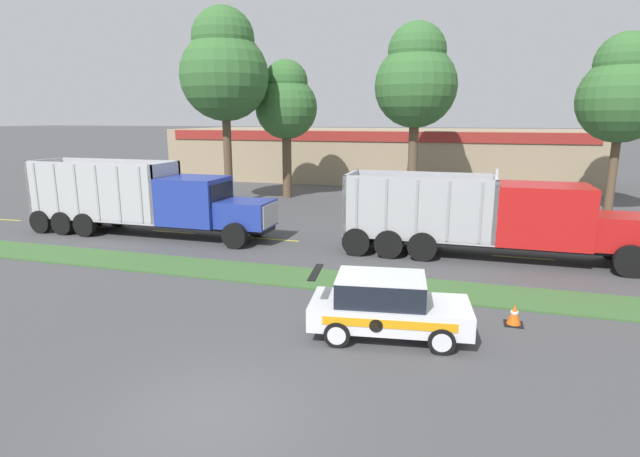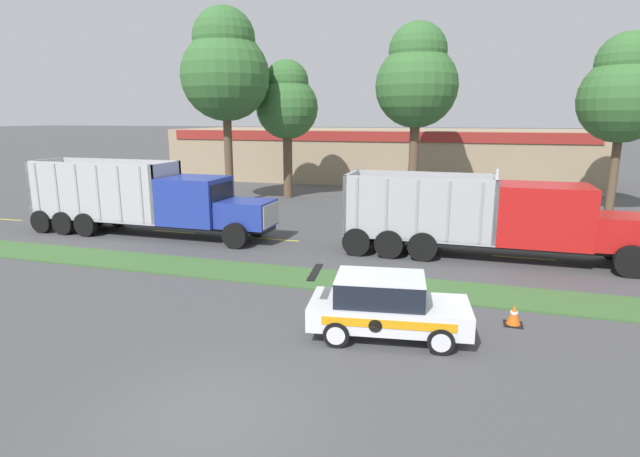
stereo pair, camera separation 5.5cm
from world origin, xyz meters
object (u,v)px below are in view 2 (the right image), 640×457
at_px(dump_truck_lead, 515,220).
at_px(dump_truck_mid, 166,204).
at_px(traffic_cone, 514,315).
at_px(rally_car, 386,305).

height_order(dump_truck_lead, dump_truck_mid, dump_truck_lead).
relative_size(dump_truck_lead, dump_truck_mid, 0.96).
xyz_separation_m(dump_truck_mid, traffic_cone, (15.08, -6.40, -1.28)).
bearing_deg(dump_truck_lead, rally_car, -113.24).
bearing_deg(rally_car, dump_truck_lead, 66.76).
relative_size(dump_truck_mid, rally_car, 2.88).
bearing_deg(traffic_cone, dump_truck_mid, 157.00).
relative_size(dump_truck_mid, traffic_cone, 21.48).
xyz_separation_m(dump_truck_lead, traffic_cone, (-0.42, -6.82, -1.33)).
bearing_deg(dump_truck_mid, dump_truck_lead, 1.54).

